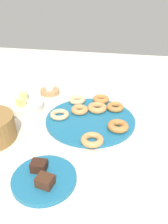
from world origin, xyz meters
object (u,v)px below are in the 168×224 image
at_px(donut_0, 80,110).
at_px(donut_2, 115,107).
at_px(donut_plate, 90,120).
at_px(donut_6, 92,140).
at_px(donut_1, 97,108).
at_px(fruit_bowl, 25,105).
at_px(donut_4, 60,115).
at_px(brownie_near, 45,181).
at_px(tealight, 50,88).
at_px(candle_holder, 50,92).
at_px(melon_chunk_left, 21,102).
at_px(melon_chunk_right, 24,96).
at_px(donut_5, 101,99).
at_px(brownie_far, 39,166).
at_px(donut_3, 118,126).
at_px(cake_plate, 44,179).
at_px(donut_7, 77,100).

relative_size(donut_0, donut_2, 0.97).
bearing_deg(donut_plate, donut_6, -167.93).
bearing_deg(donut_1, fruit_bowl, 93.62).
distance_m(donut_4, donut_6, 0.25).
relative_size(brownie_near, tealight, 1.02).
bearing_deg(donut_1, candle_holder, 60.45).
height_order(fruit_bowl, melon_chunk_left, melon_chunk_left).
distance_m(brownie_near, tealight, 0.71).
bearing_deg(brownie_near, candle_holder, 17.73).
xyz_separation_m(donut_4, melon_chunk_right, (0.11, 0.22, 0.03)).
distance_m(candle_holder, fruit_bowl, 0.21).
relative_size(donut_5, candle_holder, 0.78).
relative_size(donut_4, melon_chunk_right, 2.47).
height_order(brownie_far, candle_holder, brownie_far).
xyz_separation_m(donut_2, brownie_far, (-0.47, 0.22, 0.01)).
xyz_separation_m(donut_6, tealight, (0.43, 0.32, 0.01)).
distance_m(donut_1, donut_5, 0.10).
xyz_separation_m(brownie_near, fruit_bowl, (0.48, 0.28, -0.02)).
xyz_separation_m(donut_0, donut_4, (-0.06, 0.08, -0.00)).
distance_m(donut_1, candle_holder, 0.35).
bearing_deg(fruit_bowl, brownie_far, -150.12).
relative_size(donut_3, donut_4, 1.03).
relative_size(brownie_near, brownie_far, 1.00).
bearing_deg(candle_holder, donut_plate, -131.63).
xyz_separation_m(cake_plate, fruit_bowl, (0.45, 0.27, 0.01)).
xyz_separation_m(melon_chunk_left, melon_chunk_right, (0.07, 0.01, 0.00)).
xyz_separation_m(donut_6, melon_chunk_right, (0.27, 0.41, 0.02)).
bearing_deg(donut_2, fruit_bowl, 96.46).
xyz_separation_m(cake_plate, brownie_near, (-0.03, -0.02, 0.03)).
relative_size(donut_plate, candle_holder, 3.77).
distance_m(donut_5, brownie_far, 0.56).
bearing_deg(tealight, cake_plate, -162.73).
height_order(donut_plate, tealight, tealight).
bearing_deg(fruit_bowl, donut_0, -92.25).
bearing_deg(donut_2, cake_plate, 159.31).
bearing_deg(brownie_near, donut_3, -28.98).
xyz_separation_m(donut_4, cake_plate, (-0.38, -0.06, -0.02)).
xyz_separation_m(donut_7, candle_holder, (0.11, 0.19, -0.02)).
bearing_deg(fruit_bowl, donut_6, -121.14).
bearing_deg(donut_0, brownie_far, 173.22).
relative_size(donut_3, donut_5, 1.06).
relative_size(donut_6, candle_holder, 0.82).
relative_size(donut_plate, brownie_near, 8.22).
xyz_separation_m(donut_4, tealight, (0.27, 0.14, 0.01)).
relative_size(donut_0, donut_4, 0.94).
xyz_separation_m(donut_plate, donut_6, (-0.18, -0.04, 0.02)).
bearing_deg(candle_holder, melon_chunk_right, 152.76).
height_order(donut_7, candle_holder, donut_7).
relative_size(donut_4, donut_5, 1.03).
height_order(donut_2, brownie_far, brownie_far).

